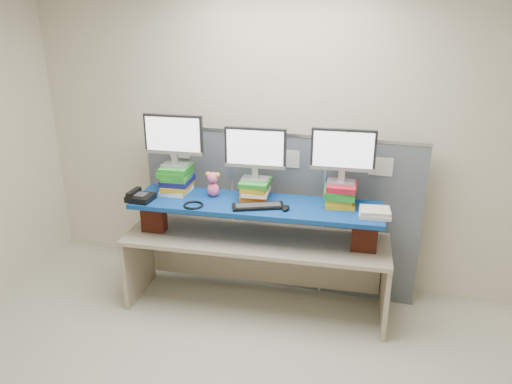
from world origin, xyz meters
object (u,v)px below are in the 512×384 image
(desk_phone, at_px, (140,197))
(monitor_center, at_px, (255,151))
(blue_board, at_px, (256,205))
(desk, at_px, (256,252))
(monitor_left, at_px, (174,137))
(keyboard, at_px, (258,206))
(monitor_right, at_px, (343,153))

(desk_phone, bearing_deg, monitor_center, 21.03)
(monitor_center, bearing_deg, blue_board, -75.39)
(desk, bearing_deg, monitor_left, 170.99)
(monitor_center, distance_m, keyboard, 0.47)
(desk, height_order, blue_board, blue_board)
(desk, distance_m, monitor_center, 0.89)
(blue_board, xyz_separation_m, desk_phone, (-0.97, -0.22, 0.05))
(keyboard, xyz_separation_m, desk_phone, (-1.01, -0.13, 0.02))
(desk, height_order, monitor_center, monitor_center)
(monitor_left, height_order, keyboard, monitor_left)
(monitor_right, bearing_deg, monitor_left, 180.00)
(desk, bearing_deg, keyboard, -68.34)
(monitor_right, relative_size, keyboard, 1.16)
(monitor_left, xyz_separation_m, keyboard, (0.80, -0.15, -0.49))
(desk, bearing_deg, desk_phone, -171.72)
(blue_board, height_order, desk_phone, desk_phone)
(desk, height_order, monitor_left, monitor_left)
(desk, xyz_separation_m, desk_phone, (-0.97, -0.22, 0.49))
(desk, height_order, desk_phone, desk_phone)
(monitor_right, bearing_deg, blue_board, -170.29)
(monitor_right, relative_size, desk_phone, 2.47)
(blue_board, bearing_deg, keyboard, -68.34)
(monitor_right, height_order, desk_phone, monitor_right)
(monitor_center, height_order, desk_phone, monitor_center)
(monitor_left, bearing_deg, keyboard, -15.17)
(desk_phone, bearing_deg, monitor_left, 53.58)
(desk, bearing_deg, blue_board, -4.53)
(monitor_right, xyz_separation_m, keyboard, (-0.64, -0.26, -0.44))
(desk, distance_m, desk_phone, 1.11)
(desk, relative_size, blue_board, 1.10)
(desk_phone, bearing_deg, keyboard, 8.42)
(desk, relative_size, monitor_center, 4.46)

